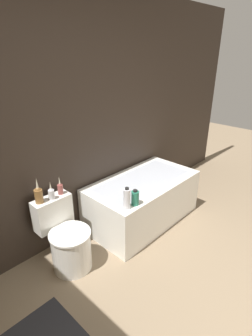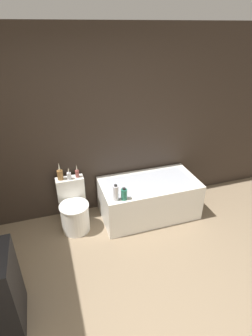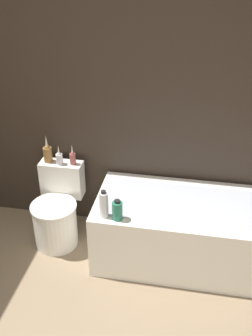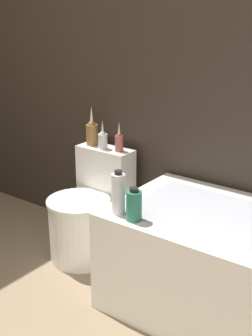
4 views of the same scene
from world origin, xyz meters
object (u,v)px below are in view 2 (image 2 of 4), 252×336
object	(u,v)px
vase_gold	(60,174)
shampoo_bottle_tall	(116,193)
vase_bronze	(77,173)
shampoo_bottle_short	(124,194)
bathtub	(149,198)
vase_silver	(69,175)
toilet	(74,210)

from	to	relation	value
vase_gold	shampoo_bottle_tall	xyz separation A→B (m)	(0.63, -0.54, -0.10)
vase_bronze	shampoo_bottle_short	xyz separation A→B (m)	(0.51, -0.54, -0.11)
vase_gold	shampoo_bottle_short	xyz separation A→B (m)	(0.74, -0.55, -0.13)
vase_bronze	vase_gold	bearing A→B (deg)	178.66
shampoo_bottle_short	shampoo_bottle_tall	bearing A→B (deg)	172.94
bathtub	vase_gold	size ratio (longest dim) A/B	5.43
vase_bronze	bathtub	bearing A→B (deg)	-14.11
bathtub	vase_silver	distance (m)	1.22
vase_bronze	toilet	bearing A→B (deg)	-119.42
bathtub	vase_gold	distance (m)	1.33
bathtub	shampoo_bottle_short	xyz separation A→B (m)	(-0.48, -0.30, 0.36)
shampoo_bottle_tall	vase_bronze	bearing A→B (deg)	127.12
vase_bronze	shampoo_bottle_short	size ratio (longest dim) A/B	1.13
bathtub	shampoo_bottle_tall	xyz separation A→B (m)	(-0.58, -0.28, 0.39)
toilet	bathtub	bearing A→B (deg)	-2.30
vase_bronze	shampoo_bottle_short	world-z (taller)	vase_bronze
vase_gold	vase_silver	bearing A→B (deg)	-13.85
vase_silver	vase_bronze	world-z (taller)	vase_bronze
vase_bronze	shampoo_bottle_tall	bearing A→B (deg)	-52.88
shampoo_bottle_tall	shampoo_bottle_short	xyz separation A→B (m)	(0.11, -0.01, -0.03)
toilet	vase_gold	bearing A→B (deg)	118.79
vase_silver	toilet	bearing A→B (deg)	-90.00
vase_silver	shampoo_bottle_tall	bearing A→B (deg)	-44.52
vase_silver	shampoo_bottle_short	distance (m)	0.82
bathtub	toilet	xyz separation A→B (m)	(-1.10, 0.04, 0.00)
vase_silver	shampoo_bottle_short	world-z (taller)	vase_silver
vase_gold	shampoo_bottle_short	size ratio (longest dim) A/B	1.52
vase_silver	vase_gold	bearing A→B (deg)	166.15
vase_gold	shampoo_bottle_tall	size ratio (longest dim) A/B	1.12
vase_silver	vase_bronze	xyz separation A→B (m)	(0.11, 0.02, 0.00)
bathtub	shampoo_bottle_tall	distance (m)	0.76
bathtub	vase_bronze	size ratio (longest dim) A/B	7.33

